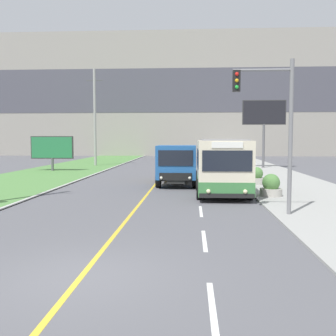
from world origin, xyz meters
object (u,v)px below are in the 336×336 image
city_bus (222,167)px  dump_truck (177,165)px  planter_round_near (271,186)px  traffic_light_mast (274,117)px  utility_pole_far (95,117)px  planter_round_second (256,177)px  billboard_small (52,148)px  billboard_large (264,116)px

city_bus → dump_truck: 4.69m
planter_round_near → traffic_light_mast: bearing=-100.7°
utility_pole_far → planter_round_second: (14.63, -17.27, -4.73)m
utility_pole_far → billboard_small: bearing=-107.0°
traffic_light_mast → planter_round_second: bearing=84.2°
billboard_small → traffic_light_mast: bearing=-51.6°
city_bus → planter_round_second: 5.07m
city_bus → planter_round_near: size_ratio=5.26×
traffic_light_mast → planter_round_near: bearing=79.3°
city_bus → utility_pole_far: size_ratio=0.56×
utility_pole_far → billboard_small: size_ratio=2.68×
billboard_small → city_bus: bearing=-45.1°
billboard_large → planter_round_second: 15.40m
city_bus → traffic_light_mast: (1.49, -5.57, 2.29)m
utility_pole_far → traffic_light_mast: (13.63, -27.15, -1.51)m
billboard_large → planter_round_near: billboard_large is taller
billboard_large → dump_truck: bearing=-118.5°
traffic_light_mast → utility_pole_far: bearing=116.7°
city_bus → utility_pole_far: bearing=119.3°
planter_round_near → planter_round_second: size_ratio=1.03×
city_bus → billboard_small: 20.32m
billboard_small → planter_round_near: bearing=-42.3°
planter_round_near → billboard_large: bearing=81.0°
dump_truck → traffic_light_mast: bearing=-67.1°
planter_round_second → dump_truck: bearing=-175.7°
dump_truck → billboard_large: 17.23m
city_bus → planter_round_second: bearing=59.9°
utility_pole_far → city_bus: bearing=-60.7°
billboard_large → billboard_small: (-19.81, -4.31, -3.09)m
dump_truck → planter_round_second: 5.10m
dump_truck → planter_round_near: 6.88m
billboard_small → planter_round_near: billboard_small is taller
planter_round_near → planter_round_second: planter_round_near is taller
billboard_small → planter_round_second: 19.68m
city_bus → dump_truck: size_ratio=0.90×
city_bus → billboard_small: billboard_small is taller
planter_round_near → planter_round_second: 5.13m
city_bus → dump_truck: (-2.53, 3.94, -0.19)m
traffic_light_mast → billboard_small: bearing=128.4°
utility_pole_far → traffic_light_mast: 30.42m
billboard_small → planter_round_near: size_ratio=3.48×
billboard_large → planter_round_near: 20.28m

